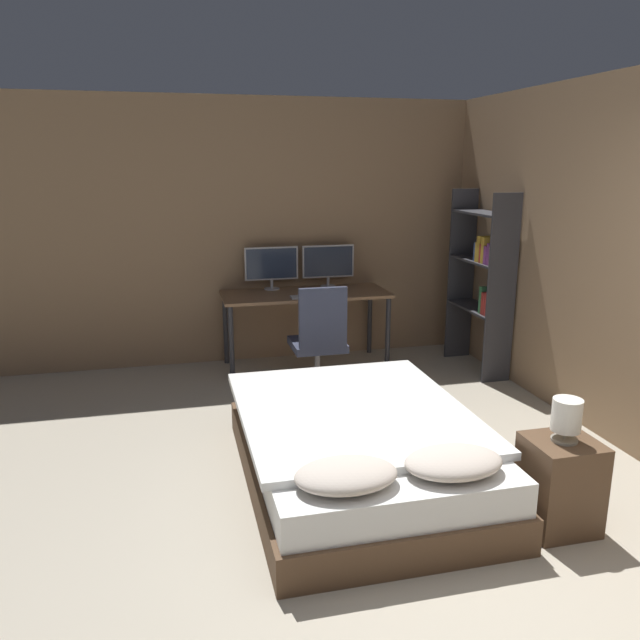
# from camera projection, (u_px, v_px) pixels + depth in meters

# --- Properties ---
(ground_plane) EXTENTS (20.00, 20.00, 0.00)m
(ground_plane) POSITION_uv_depth(u_px,v_px,m) (485.00, 608.00, 2.98)
(ground_plane) COLOR #B2A893
(wall_back) EXTENTS (12.00, 0.06, 2.70)m
(wall_back) POSITION_uv_depth(u_px,v_px,m) (301.00, 232.00, 6.56)
(wall_back) COLOR #8E7051
(wall_back) RESTS_ON ground_plane
(wall_side_right) EXTENTS (0.06, 12.00, 2.70)m
(wall_side_right) POSITION_uv_depth(u_px,v_px,m) (627.00, 264.00, 4.47)
(wall_side_right) COLOR #8E7051
(wall_side_right) RESTS_ON ground_plane
(bed) EXTENTS (1.48, 2.07, 0.55)m
(bed) POSITION_uv_depth(u_px,v_px,m) (358.00, 448.00, 4.09)
(bed) COLOR brown
(bed) RESTS_ON ground_plane
(nightstand) EXTENTS (0.38, 0.37, 0.54)m
(nightstand) POSITION_uv_depth(u_px,v_px,m) (559.00, 484.00, 3.57)
(nightstand) COLOR brown
(nightstand) RESTS_ON ground_plane
(bedside_lamp) EXTENTS (0.16, 0.16, 0.25)m
(bedside_lamp) POSITION_uv_depth(u_px,v_px,m) (567.00, 416.00, 3.47)
(bedside_lamp) COLOR gray
(bedside_lamp) RESTS_ON nightstand
(desk) EXTENTS (1.68, 0.69, 0.78)m
(desk) POSITION_uv_depth(u_px,v_px,m) (305.00, 301.00, 6.32)
(desk) COLOR #846042
(desk) RESTS_ON ground_plane
(monitor_left) EXTENTS (0.55, 0.16, 0.44)m
(monitor_left) POSITION_uv_depth(u_px,v_px,m) (271.00, 265.00, 6.40)
(monitor_left) COLOR #B7B7BC
(monitor_left) RESTS_ON desk
(monitor_right) EXTENTS (0.55, 0.16, 0.44)m
(monitor_right) POSITION_uv_depth(u_px,v_px,m) (328.00, 263.00, 6.54)
(monitor_right) COLOR #B7B7BC
(monitor_right) RESTS_ON desk
(keyboard) EXTENTS (0.39, 0.13, 0.02)m
(keyboard) POSITION_uv_depth(u_px,v_px,m) (311.00, 297.00, 6.08)
(keyboard) COLOR #B7B7BC
(keyboard) RESTS_ON desk
(computer_mouse) EXTENTS (0.07, 0.05, 0.04)m
(computer_mouse) POSITION_uv_depth(u_px,v_px,m) (339.00, 294.00, 6.14)
(computer_mouse) COLOR #B7B7BC
(computer_mouse) RESTS_ON desk
(office_chair) EXTENTS (0.52, 0.52, 1.00)m
(office_chair) POSITION_uv_depth(u_px,v_px,m) (319.00, 349.00, 5.70)
(office_chair) COLOR black
(office_chair) RESTS_ON ground_plane
(bookshelf) EXTENTS (0.29, 0.86, 1.80)m
(bookshelf) POSITION_uv_depth(u_px,v_px,m) (485.00, 273.00, 6.10)
(bookshelf) COLOR #333338
(bookshelf) RESTS_ON ground_plane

